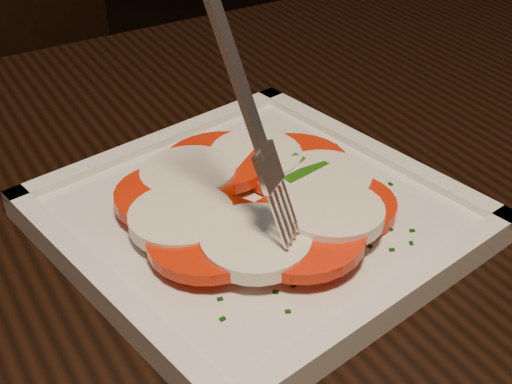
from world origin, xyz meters
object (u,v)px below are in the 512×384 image
at_px(table, 299,322).
at_px(fork, 225,82).
at_px(chair, 50,88).
at_px(plate, 256,219).

xyz_separation_m(table, fork, (-0.07, -0.01, 0.23)).
xyz_separation_m(chair, plate, (-0.09, -0.74, 0.22)).
height_order(plate, fork, fork).
bearing_deg(fork, table, -19.04).
bearing_deg(fork, chair, 49.74).
bearing_deg(table, chair, 85.82).
distance_m(plate, fork, 0.13).
xyz_separation_m(chair, fork, (-0.13, -0.77, 0.35)).
height_order(chair, plate, chair).
bearing_deg(fork, plate, 4.93).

